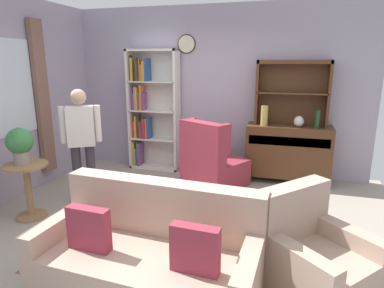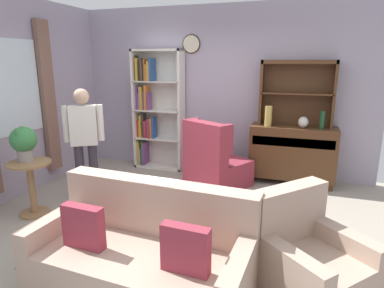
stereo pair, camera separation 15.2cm
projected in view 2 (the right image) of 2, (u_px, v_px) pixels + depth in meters
The scene contains 18 objects.
ground_plane at pixel (179, 224), 3.99m from camera, with size 5.40×4.60×0.02m, color #9E9384.
wall_back at pixel (222, 91), 5.61m from camera, with size 5.00×0.09×2.80m.
wall_left at pixel (3, 100), 4.44m from camera, with size 0.16×4.20×2.80m.
area_rug at pixel (186, 238), 3.65m from camera, with size 2.73×2.06×0.01m, color brown.
bookshelf at pixel (154, 110), 5.87m from camera, with size 0.90×0.30×2.10m.
sideboard at pixel (292, 152), 5.21m from camera, with size 1.30×0.45×0.92m.
sideboard_hutch at pixel (297, 84), 5.05m from camera, with size 1.10×0.26×1.00m.
vase_tall at pixel (268, 116), 5.11m from camera, with size 0.11×0.11×0.31m, color tan.
vase_round at pixel (303, 122), 4.99m from camera, with size 0.15×0.15×0.17m, color beige.
bottle_wine at pixel (322, 120), 4.87m from camera, with size 0.07×0.07×0.27m, color #194223.
couch_floral at pixel (144, 258), 2.75m from camera, with size 1.85×0.96×0.90m.
armchair_floral at pixel (308, 264), 2.71m from camera, with size 1.08×1.08×0.88m.
wingback_chair at pixel (214, 163), 5.05m from camera, with size 1.07×1.08×1.05m.
plant_stand at pixel (31, 182), 4.13m from camera, with size 0.52×0.52×0.69m.
potted_plant_large at pixel (23, 141), 4.04m from camera, with size 0.32×0.32×0.44m.
person_reading at pixel (84, 138), 4.40m from camera, with size 0.49×0.35×1.56m.
coffee_table at pixel (183, 212), 3.50m from camera, with size 0.80×0.50×0.42m.
book_stack at pixel (182, 197), 3.57m from camera, with size 0.20×0.15×0.10m.
Camera 2 is at (1.29, -3.40, 1.91)m, focal length 30.94 mm.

